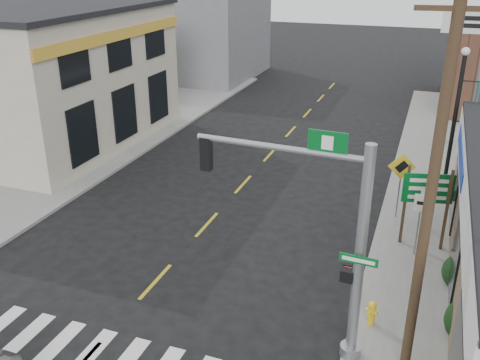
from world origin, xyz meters
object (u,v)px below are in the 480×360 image
(guide_sign, at_px, (427,197))
(utility_pole_near, at_px, (430,200))
(fire_hydrant, at_px, (372,312))
(lamp_post, at_px, (457,115))
(utility_pole_far, at_px, (457,47))
(traffic_signal_pole, at_px, (332,230))

(guide_sign, xyz_separation_m, utility_pole_near, (-0.05, -6.45, 2.72))
(fire_hydrant, bearing_deg, guide_sign, 77.93)
(lamp_post, bearing_deg, utility_pole_far, 89.37)
(fire_hydrant, height_order, utility_pole_far, utility_pole_far)
(traffic_signal_pole, height_order, guide_sign, traffic_signal_pole)
(utility_pole_near, relative_size, utility_pole_far, 0.93)
(lamp_post, relative_size, utility_pole_far, 0.63)
(guide_sign, height_order, utility_pole_far, utility_pole_far)
(traffic_signal_pole, distance_m, guide_sign, 6.74)
(fire_hydrant, bearing_deg, lamp_post, 79.23)
(traffic_signal_pole, relative_size, fire_hydrant, 7.96)
(guide_sign, xyz_separation_m, utility_pole_far, (0.53, 11.92, 3.08))
(traffic_signal_pole, xyz_separation_m, utility_pole_near, (1.98, -0.21, 1.15))
(utility_pole_near, bearing_deg, guide_sign, 81.64)
(traffic_signal_pole, distance_m, lamp_post, 10.90)
(guide_sign, height_order, utility_pole_near, utility_pole_near)
(lamp_post, distance_m, utility_pole_far, 7.73)
(guide_sign, relative_size, fire_hydrant, 3.99)
(lamp_post, xyz_separation_m, utility_pole_near, (-0.76, -10.76, 1.05))
(traffic_signal_pole, xyz_separation_m, lamp_post, (2.74, 10.55, 0.10))
(traffic_signal_pole, bearing_deg, utility_pole_far, 85.32)
(utility_pole_near, bearing_deg, traffic_signal_pole, 165.98)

